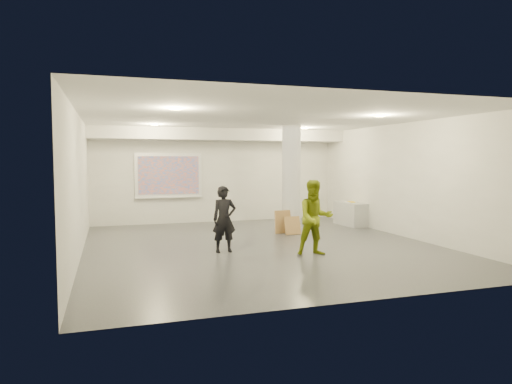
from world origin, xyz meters
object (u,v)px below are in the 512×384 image
object	(u,v)px
credenza	(350,214)
man	(315,218)
column	(291,179)
woman	(224,219)
projection_screen	(169,176)

from	to	relation	value
credenza	man	size ratio (longest dim) A/B	0.76
column	man	xyz separation A→B (m)	(-0.75, -3.17, -0.70)
woman	man	xyz separation A→B (m)	(1.76, -0.90, 0.07)
man	credenza	bearing A→B (deg)	59.16
woman	man	bearing A→B (deg)	-29.55
woman	credenza	bearing A→B (deg)	28.38
man	column	bearing A→B (deg)	84.39
projection_screen	credenza	distance (m)	5.84
projection_screen	credenza	xyz separation A→B (m)	(5.32, -2.10, -1.17)
woman	man	world-z (taller)	man
credenza	man	world-z (taller)	man
credenza	woman	xyz separation A→B (m)	(-4.73, -2.82, 0.37)
column	credenza	distance (m)	2.56
credenza	column	bearing A→B (deg)	-168.47
man	projection_screen	bearing A→B (deg)	119.69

